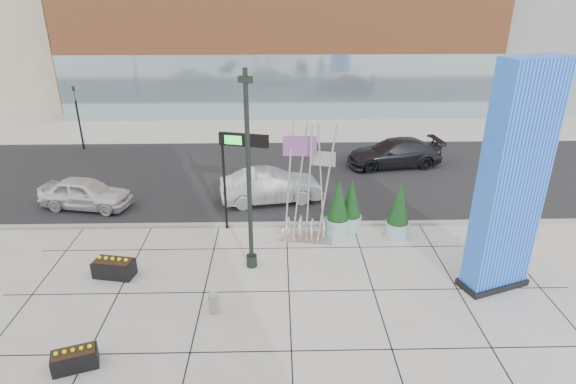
{
  "coord_description": "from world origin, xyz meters",
  "views": [
    {
      "loc": [
        0.65,
        -15.14,
        10.06
      ],
      "look_at": [
        1.03,
        2.0,
        2.52
      ],
      "focal_mm": 30.0,
      "sensor_mm": 36.0,
      "label": 1
    }
  ],
  "objects_px": {
    "overhead_street_sign": "(241,147)",
    "public_art_sculpture": "(307,209)",
    "blue_pylon": "(511,186)",
    "lamp_post": "(249,193)",
    "car_white_west": "(86,193)",
    "car_silver_mid": "(271,187)",
    "concrete_bollard": "(214,303)"
  },
  "relations": [
    {
      "from": "car_white_west",
      "to": "overhead_street_sign",
      "type": "bearing_deg",
      "value": -95.78
    },
    {
      "from": "public_art_sculpture",
      "to": "overhead_street_sign",
      "type": "distance_m",
      "value": 3.78
    },
    {
      "from": "car_silver_mid",
      "to": "car_white_west",
      "type": "bearing_deg",
      "value": 82.92
    },
    {
      "from": "concrete_bollard",
      "to": "car_white_west",
      "type": "distance_m",
      "value": 10.84
    },
    {
      "from": "public_art_sculpture",
      "to": "concrete_bollard",
      "type": "relative_size",
      "value": 7.37
    },
    {
      "from": "blue_pylon",
      "to": "public_art_sculpture",
      "type": "distance_m",
      "value": 7.86
    },
    {
      "from": "car_white_west",
      "to": "public_art_sculpture",
      "type": "bearing_deg",
      "value": -96.38
    },
    {
      "from": "car_silver_mid",
      "to": "blue_pylon",
      "type": "bearing_deg",
      "value": -142.5
    },
    {
      "from": "concrete_bollard",
      "to": "car_white_west",
      "type": "relative_size",
      "value": 0.16
    },
    {
      "from": "car_white_west",
      "to": "car_silver_mid",
      "type": "xyz_separation_m",
      "value": [
        8.87,
        0.47,
        0.07
      ]
    },
    {
      "from": "lamp_post",
      "to": "overhead_street_sign",
      "type": "distance_m",
      "value": 3.23
    },
    {
      "from": "car_white_west",
      "to": "car_silver_mid",
      "type": "height_order",
      "value": "car_silver_mid"
    },
    {
      "from": "overhead_street_sign",
      "to": "public_art_sculpture",
      "type": "bearing_deg",
      "value": -4.92
    },
    {
      "from": "lamp_post",
      "to": "overhead_street_sign",
      "type": "xyz_separation_m",
      "value": [
        -0.49,
        3.11,
        0.72
      ]
    },
    {
      "from": "lamp_post",
      "to": "public_art_sculpture",
      "type": "relative_size",
      "value": 1.46
    },
    {
      "from": "overhead_street_sign",
      "to": "car_white_west",
      "type": "height_order",
      "value": "overhead_street_sign"
    },
    {
      "from": "blue_pylon",
      "to": "concrete_bollard",
      "type": "height_order",
      "value": "blue_pylon"
    },
    {
      "from": "blue_pylon",
      "to": "public_art_sculpture",
      "type": "height_order",
      "value": "blue_pylon"
    },
    {
      "from": "lamp_post",
      "to": "concrete_bollard",
      "type": "relative_size",
      "value": 10.79
    },
    {
      "from": "overhead_street_sign",
      "to": "car_white_west",
      "type": "bearing_deg",
      "value": 177.37
    },
    {
      "from": "public_art_sculpture",
      "to": "car_silver_mid",
      "type": "bearing_deg",
      "value": 122.03
    },
    {
      "from": "lamp_post",
      "to": "car_white_west",
      "type": "bearing_deg",
      "value": 146.53
    },
    {
      "from": "lamp_post",
      "to": "car_silver_mid",
      "type": "xyz_separation_m",
      "value": [
        0.68,
        5.89,
        -2.26
      ]
    },
    {
      "from": "blue_pylon",
      "to": "lamp_post",
      "type": "distance_m",
      "value": 8.88
    },
    {
      "from": "lamp_post",
      "to": "public_art_sculpture",
      "type": "distance_m",
      "value": 3.56
    },
    {
      "from": "concrete_bollard",
      "to": "overhead_street_sign",
      "type": "bearing_deg",
      "value": 84.01
    },
    {
      "from": "lamp_post",
      "to": "concrete_bollard",
      "type": "distance_m",
      "value": 4.05
    },
    {
      "from": "blue_pylon",
      "to": "concrete_bollard",
      "type": "xyz_separation_m",
      "value": [
        -9.84,
        -1.34,
        -3.54
      ]
    },
    {
      "from": "concrete_bollard",
      "to": "overhead_street_sign",
      "type": "height_order",
      "value": "overhead_street_sign"
    },
    {
      "from": "overhead_street_sign",
      "to": "car_silver_mid",
      "type": "xyz_separation_m",
      "value": [
        1.17,
        2.78,
        -2.98
      ]
    },
    {
      "from": "public_art_sculpture",
      "to": "blue_pylon",
      "type": "bearing_deg",
      "value": -19.62
    },
    {
      "from": "public_art_sculpture",
      "to": "car_white_west",
      "type": "xyz_separation_m",
      "value": [
        -10.42,
        3.25,
        -0.6
      ]
    }
  ]
}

